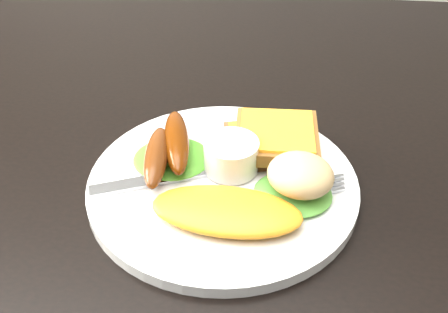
% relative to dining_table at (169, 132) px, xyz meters
% --- Properties ---
extents(dining_table, '(1.20, 0.80, 0.04)m').
position_rel_dining_table_xyz_m(dining_table, '(0.00, 0.00, 0.00)').
color(dining_table, black).
rests_on(dining_table, ground).
extents(plate, '(0.26, 0.26, 0.01)m').
position_rel_dining_table_xyz_m(plate, '(0.08, -0.12, 0.03)').
color(plate, white).
rests_on(plate, dining_table).
extents(lettuce_left, '(0.09, 0.08, 0.01)m').
position_rel_dining_table_xyz_m(lettuce_left, '(0.03, -0.09, 0.04)').
color(lettuce_left, '#42831A').
rests_on(lettuce_left, plate).
extents(lettuce_right, '(0.07, 0.07, 0.01)m').
position_rel_dining_table_xyz_m(lettuce_right, '(0.15, -0.13, 0.04)').
color(lettuce_right, green).
rests_on(lettuce_right, plate).
extents(omelette, '(0.14, 0.07, 0.02)m').
position_rel_dining_table_xyz_m(omelette, '(0.09, -0.17, 0.04)').
color(omelette, orange).
rests_on(omelette, plate).
extents(sausage_a, '(0.03, 0.09, 0.02)m').
position_rel_dining_table_xyz_m(sausage_a, '(0.01, -0.11, 0.05)').
color(sausage_a, '#622F0F').
rests_on(sausage_a, lettuce_left).
extents(sausage_b, '(0.05, 0.11, 0.03)m').
position_rel_dining_table_xyz_m(sausage_b, '(0.03, -0.09, 0.05)').
color(sausage_b, '#5E2203').
rests_on(sausage_b, lettuce_left).
extents(ramekin, '(0.06, 0.06, 0.03)m').
position_rel_dining_table_xyz_m(ramekin, '(0.08, -0.10, 0.05)').
color(ramekin, white).
rests_on(ramekin, plate).
extents(toast_a, '(0.09, 0.09, 0.01)m').
position_rel_dining_table_xyz_m(toast_a, '(0.11, -0.06, 0.04)').
color(toast_a, brown).
rests_on(toast_a, plate).
extents(toast_b, '(0.09, 0.09, 0.01)m').
position_rel_dining_table_xyz_m(toast_b, '(0.13, -0.07, 0.05)').
color(toast_b, brown).
rests_on(toast_b, toast_a).
extents(potato_salad, '(0.08, 0.08, 0.03)m').
position_rel_dining_table_xyz_m(potato_salad, '(0.15, -0.13, 0.06)').
color(potato_salad, beige).
rests_on(potato_salad, lettuce_right).
extents(fork, '(0.17, 0.08, 0.00)m').
position_rel_dining_table_xyz_m(fork, '(0.04, -0.12, 0.03)').
color(fork, '#ADAFB7').
rests_on(fork, plate).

